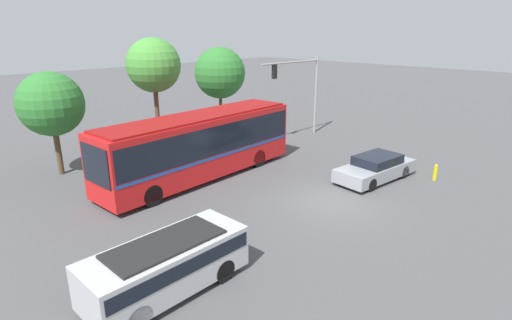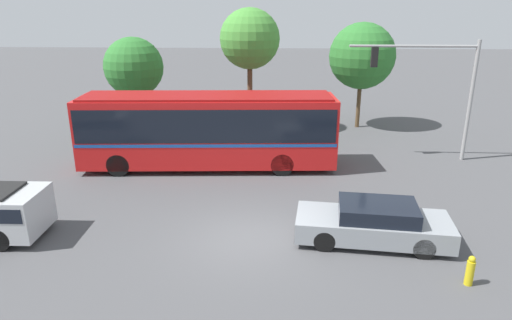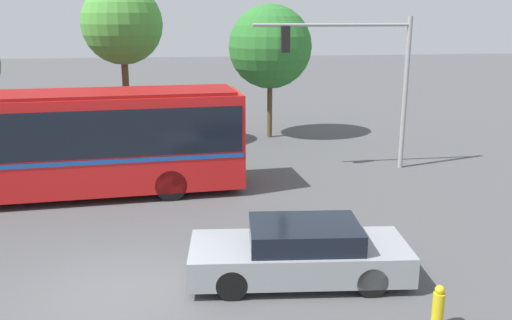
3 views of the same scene
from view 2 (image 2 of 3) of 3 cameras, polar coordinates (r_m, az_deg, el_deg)
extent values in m
plane|color=#4C4C4F|center=(14.69, -1.31, -9.94)|extent=(140.00, 140.00, 0.00)
cube|color=red|center=(20.58, -6.06, 3.76)|extent=(11.51, 3.20, 3.02)
cube|color=black|center=(20.46, -6.11, 5.06)|extent=(11.28, 3.23, 1.45)
cube|color=#194C9E|center=(20.67, -6.03, 2.79)|extent=(11.39, 3.22, 0.14)
cube|color=black|center=(21.78, -21.26, 4.40)|extent=(0.19, 2.14, 1.69)
cube|color=maroon|center=(20.23, -6.21, 8.03)|extent=(11.04, 2.97, 0.10)
cylinder|color=black|center=(20.63, -16.97, -0.60)|extent=(1.02, 0.36, 1.00)
cylinder|color=black|center=(22.66, -15.48, 1.25)|extent=(1.02, 0.36, 1.00)
cylinder|color=black|center=(19.85, 3.30, -0.55)|extent=(1.02, 0.36, 1.00)
cylinder|color=black|center=(21.94, 2.92, 1.36)|extent=(1.02, 0.36, 1.00)
cube|color=gray|center=(14.80, 14.46, -8.13)|extent=(4.92, 2.32, 0.66)
cube|color=black|center=(14.57, 15.10, -6.18)|extent=(2.53, 1.86, 0.46)
cylinder|color=black|center=(14.07, 8.63, -10.04)|extent=(0.67, 0.29, 0.66)
cylinder|color=black|center=(15.51, 8.68, -7.16)|extent=(0.67, 0.29, 0.66)
cylinder|color=black|center=(14.41, 20.42, -10.37)|extent=(0.67, 0.29, 0.66)
cylinder|color=black|center=(15.82, 19.32, -7.54)|extent=(0.67, 0.29, 0.66)
cylinder|color=black|center=(15.94, -29.61, -8.67)|extent=(0.76, 0.27, 0.75)
cylinder|color=black|center=(17.19, -26.90, -6.26)|extent=(0.76, 0.27, 0.75)
cylinder|color=gray|center=(23.51, 25.40, 6.62)|extent=(0.18, 0.18, 5.67)
cylinder|color=gray|center=(22.23, 19.27, 13.40)|extent=(5.76, 0.12, 0.12)
cube|color=black|center=(21.87, 14.71, 12.43)|extent=(0.30, 0.22, 0.90)
cylinder|color=red|center=(21.96, 14.71, 13.24)|extent=(0.18, 0.02, 0.18)
cylinder|color=yellow|center=(21.99, 14.65, 12.46)|extent=(0.18, 0.02, 0.18)
cylinder|color=green|center=(22.02, 14.58, 11.69)|extent=(0.18, 0.02, 0.18)
cube|color=#286028|center=(24.96, -1.85, 3.41)|extent=(7.02, 1.57, 0.89)
cube|color=#B7192D|center=(24.79, -1.87, 4.85)|extent=(6.88, 1.50, 0.41)
cylinder|color=brown|center=(27.35, -14.73, 6.04)|extent=(0.30, 0.30, 2.63)
sphere|color=#2D752D|center=(26.93, -15.17, 11.25)|extent=(3.33, 3.33, 3.33)
cylinder|color=brown|center=(26.57, -0.77, 7.96)|extent=(0.29, 0.29, 4.14)
sphere|color=#479338|center=(26.15, -0.80, 15.05)|extent=(3.37, 3.37, 3.37)
cylinder|color=brown|center=(28.42, 12.80, 6.94)|extent=(0.24, 0.24, 2.91)
sphere|color=#2D752D|center=(27.99, 13.22, 12.65)|extent=(3.88, 3.88, 3.88)
cylinder|color=gold|center=(13.61, 25.34, -12.75)|extent=(0.22, 0.22, 0.70)
sphere|color=gold|center=(13.41, 25.59, -11.21)|extent=(0.18, 0.18, 0.18)
camera|label=1|loc=(15.71, -75.70, 6.56)|focal=28.18mm
camera|label=3|loc=(2.80, 12.99, -12.68)|focal=37.63mm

